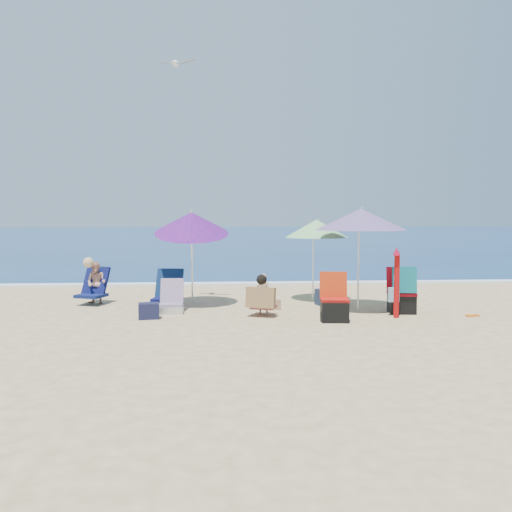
{
  "coord_description": "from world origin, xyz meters",
  "views": [
    {
      "loc": [
        -1.01,
        -9.65,
        1.9
      ],
      "look_at": [
        -0.3,
        1.0,
        1.1
      ],
      "focal_mm": 37.08,
      "sensor_mm": 36.0,
      "label": 1
    }
  ],
  "objects": [
    {
      "name": "seagull",
      "position": [
        -1.92,
        1.66,
        5.06
      ],
      "size": [
        0.77,
        0.42,
        0.13
      ],
      "color": "silver"
    },
    {
      "name": "ground",
      "position": [
        0.0,
        0.0,
        0.0
      ],
      "size": [
        120.0,
        120.0,
        0.0
      ],
      "color": "#D8BC84",
      "rests_on": "ground"
    },
    {
      "name": "umbrella_blue",
      "position": [
        -1.63,
        1.54,
        1.77
      ],
      "size": [
        1.64,
        1.71,
        2.16
      ],
      "color": "white",
      "rests_on": "ground"
    },
    {
      "name": "camp_chair_right",
      "position": [
        2.53,
        0.43,
        0.34
      ],
      "size": [
        0.65,
        0.66,
        0.94
      ],
      "color": "#9E0B16",
      "rests_on": "ground"
    },
    {
      "name": "person_center",
      "position": [
        -0.22,
        0.32,
        0.39
      ],
      "size": [
        0.64,
        0.67,
        0.81
      ],
      "color": "tan",
      "rests_on": "ground"
    },
    {
      "name": "bag_black_a",
      "position": [
        -2.31,
        0.82,
        0.1
      ],
      "size": [
        0.32,
        0.3,
        0.19
      ],
      "color": "black",
      "rests_on": "ground"
    },
    {
      "name": "chair_rainbow",
      "position": [
        -2.0,
        0.78,
        0.17
      ],
      "size": [
        0.48,
        0.59,
        0.65
      ],
      "color": "#CD5648",
      "rests_on": "ground"
    },
    {
      "name": "bag_black_b",
      "position": [
        0.92,
        -0.38,
        0.1
      ],
      "size": [
        0.28,
        0.23,
        0.19
      ],
      "color": "black",
      "rests_on": "ground"
    },
    {
      "name": "bag_navy_a",
      "position": [
        -2.36,
        0.19,
        0.15
      ],
      "size": [
        0.41,
        0.32,
        0.29
      ],
      "color": "#171933",
      "rests_on": "ground"
    },
    {
      "name": "chair_navy",
      "position": [
        -2.14,
        1.3,
        0.21
      ],
      "size": [
        0.69,
        0.8,
        0.8
      ],
      "color": "#0D114A",
      "rests_on": "ground"
    },
    {
      "name": "bag_tan",
      "position": [
        0.07,
        0.99,
        0.1
      ],
      "size": [
        0.28,
        0.23,
        0.2
      ],
      "color": "tan",
      "rests_on": "ground"
    },
    {
      "name": "bag_navy_b",
      "position": [
        1.28,
        1.48,
        0.17
      ],
      "size": [
        0.55,
        0.48,
        0.34
      ],
      "color": "#1C283E",
      "rests_on": "ground"
    },
    {
      "name": "person_left",
      "position": [
        -3.73,
        1.94,
        0.47
      ],
      "size": [
        0.72,
        0.82,
        1.02
      ],
      "color": "tan",
      "rests_on": "ground"
    },
    {
      "name": "furled_umbrella",
      "position": [
        2.27,
        -0.04,
        0.73
      ],
      "size": [
        0.17,
        0.19,
        1.33
      ],
      "color": "#A50B0B",
      "rests_on": "ground"
    },
    {
      "name": "umbrella_turquoise",
      "position": [
        1.79,
        0.78,
        1.84
      ],
      "size": [
        2.34,
        2.34,
        2.09
      ],
      "color": "silver",
      "rests_on": "ground"
    },
    {
      "name": "camp_chair_left",
      "position": [
        1.05,
        -0.23,
        0.26
      ],
      "size": [
        0.56,
        0.6,
        0.88
      ],
      "color": "#B8140D",
      "rests_on": "ground"
    },
    {
      "name": "orange_item",
      "position": [
        3.77,
        0.0,
        0.02
      ],
      "size": [
        0.28,
        0.18,
        0.03
      ],
      "color": "orange",
      "rests_on": "ground"
    },
    {
      "name": "sea",
      "position": [
        0.0,
        45.0,
        -0.05
      ],
      "size": [
        120.0,
        80.0,
        0.12
      ],
      "color": "navy",
      "rests_on": "ground"
    },
    {
      "name": "umbrella_striped",
      "position": [
        1.12,
        2.03,
        1.63
      ],
      "size": [
        1.58,
        1.58,
        1.87
      ],
      "color": "white",
      "rests_on": "ground"
    },
    {
      "name": "foam",
      "position": [
        0.0,
        5.1,
        0.02
      ],
      "size": [
        120.0,
        0.5,
        0.04
      ],
      "color": "white",
      "rests_on": "ground"
    }
  ]
}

